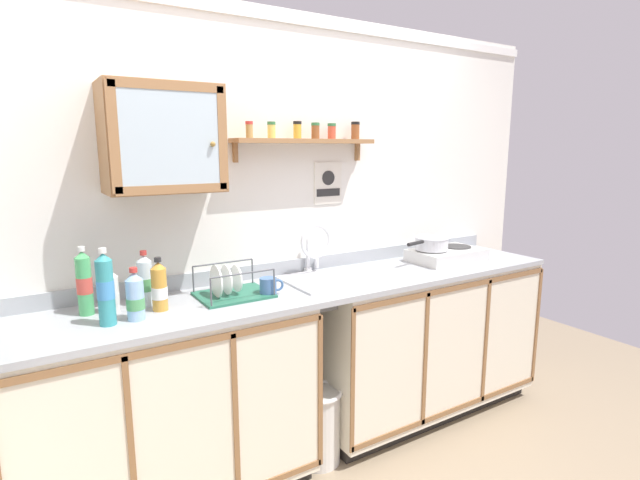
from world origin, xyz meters
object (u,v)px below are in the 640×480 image
Objects in this scene: bottle_opaque_white_2 at (111,293)px; sink at (328,280)px; bottle_water_blue_3 at (135,297)px; wall_cabinet at (163,139)px; trash_bin at (318,424)px; bottle_water_clear_5 at (145,281)px; dish_rack at (231,290)px; hot_plate_stove at (446,255)px; bottle_detergent_teal_1 at (106,289)px; bottle_soda_green_4 at (84,283)px; saucepan at (431,243)px; bottle_juice_amber_0 at (159,287)px; mug at (269,286)px; warning_sign at (328,183)px.

sink is at bearing -1.79° from bottle_opaque_white_2.
wall_cabinet is (0.21, 0.22, 0.66)m from bottle_water_blue_3.
trash_bin is (0.88, -0.04, -0.85)m from bottle_water_blue_3.
dish_rack is at bearing -11.17° from bottle_water_clear_5.
bottle_detergent_teal_1 reaches higher than hot_plate_stove.
saucepan is at bearing -1.80° from bottle_soda_green_4.
bottle_water_blue_3 is (-0.12, -0.07, -0.01)m from bottle_juice_amber_0.
wall_cabinet is (-1.61, 0.09, 0.63)m from saucepan.
sink is at bearing 178.82° from hot_plate_stove.
bottle_water_clear_5 is at bearing 65.50° from bottle_water_blue_3.
bottle_opaque_white_2 is 0.70× the size of bottle_soda_green_4.
bottle_soda_green_4 is at bearing 162.99° from bottle_opaque_white_2.
wall_cabinet is 1.24× the size of trash_bin.
hot_plate_stove is at bearing 7.38° from trash_bin.
bottle_juice_amber_0 is at bearing 171.83° from trash_bin.
bottle_water_blue_3 is at bearing -114.50° from bottle_water_clear_5.
bottle_opaque_white_2 is 0.51× the size of trash_bin.
bottle_detergent_teal_1 reaches higher than bottle_opaque_white_2.
trash_bin is (-0.94, -0.16, -0.88)m from saucepan.
mug is (0.70, -0.13, -0.05)m from bottle_opaque_white_2.
saucepan is 1.19m from mug.
bottle_water_blue_3 is at bearing -178.04° from mug.
bottle_water_blue_3 reaches higher than bottle_opaque_white_2.
trash_bin is at bearing -172.62° from hot_plate_stove.
mug is (-1.19, -0.10, -0.08)m from saucepan.
bottle_water_clear_5 is 0.50× the size of wall_cabinet.
bottle_detergent_teal_1 reaches higher than mug.
bottle_juice_amber_0 is at bearing -20.91° from bottle_soda_green_4.
warning_sign reaches higher than mug.
saucepan is (0.78, 0.00, 0.13)m from sink.
saucepan is 1.45× the size of bottle_juice_amber_0.
bottle_soda_green_4 is at bearing 177.73° from hot_plate_stove.
sink is 2.18× the size of bottle_water_blue_3.
dish_rack is at bearing -178.19° from sink.
wall_cabinet reaches higher than bottle_opaque_white_2.
bottle_juice_amber_0 is 0.11m from bottle_water_clear_5.
bottle_juice_amber_0 is 0.36m from dish_rack.
bottle_opaque_white_2 is 1.80× the size of mug.
bottle_detergent_teal_1 reaches higher than bottle_water_blue_3.
bottle_soda_green_4 is 1.40m from trash_bin.
bottle_detergent_teal_1 is (-1.15, -0.12, 0.16)m from sink.
bottle_juice_amber_0 reaches higher than trash_bin.
bottle_opaque_white_2 is at bearing 168.75° from trash_bin.
mug is (0.55, -0.15, -0.07)m from bottle_water_clear_5.
dish_rack reaches higher than mug.
bottle_soda_green_4 reaches higher than mug.
trash_bin is (0.80, -0.21, -0.87)m from bottle_water_clear_5.
bottle_soda_green_4 is 0.82m from mug.
trash_bin is (0.25, -0.06, -0.79)m from mug.
bottle_water_blue_3 is 0.25m from bottle_soda_green_4.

